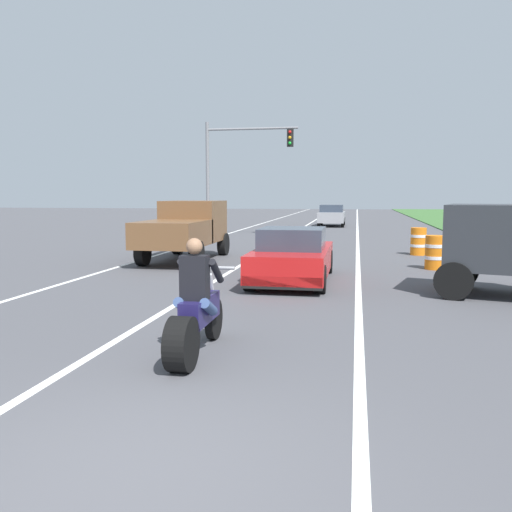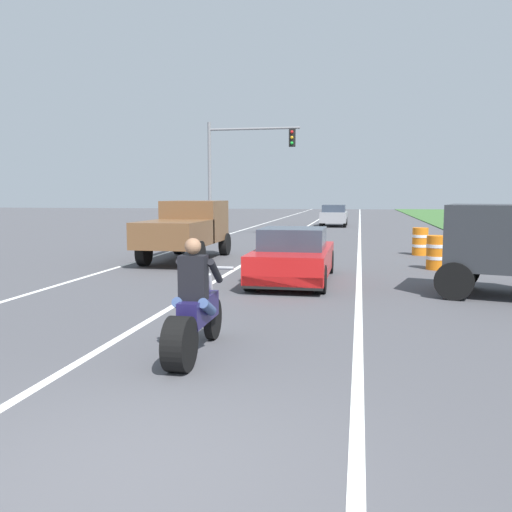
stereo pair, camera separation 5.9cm
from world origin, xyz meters
name	(u,v)px [view 1 (the left image)]	position (x,y,z in m)	size (l,w,h in m)	color
ground_plane	(128,475)	(0.00, 0.00, 0.00)	(160.00, 160.00, 0.00)	#4C4C51
lane_stripe_left_solid	(198,243)	(-5.40, 20.00, 0.00)	(0.14, 120.00, 0.01)	white
lane_stripe_right_solid	(358,245)	(1.80, 20.00, 0.00)	(0.14, 120.00, 0.01)	white
lane_stripe_centre_dashed	(276,244)	(-1.80, 20.00, 0.00)	(0.14, 120.00, 0.01)	white
motorcycle_with_rider	(195,314)	(-0.38, 3.08, 0.59)	(0.70, 2.21, 1.62)	black
sports_car_red	(293,257)	(0.16, 9.72, 0.63)	(1.84, 4.30, 1.37)	red
pickup_truck_left_lane_brown	(185,227)	(-3.90, 13.55, 1.11)	(2.02, 4.80, 1.98)	brown
traffic_light_mast_near	(235,160)	(-4.60, 24.32, 4.02)	(4.90, 0.34, 6.00)	gray
construction_barrel_nearest	(455,268)	(3.98, 9.18, 0.50)	(0.58, 0.58, 1.00)	orange
construction_barrel_mid	(435,252)	(4.01, 12.73, 0.50)	(0.58, 0.58, 1.00)	orange
construction_barrel_far	(418,241)	(3.96, 16.59, 0.50)	(0.58, 0.58, 1.00)	orange
distant_car_far_ahead	(332,215)	(0.01, 34.44, 0.77)	(1.80, 4.00, 1.50)	#99999E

